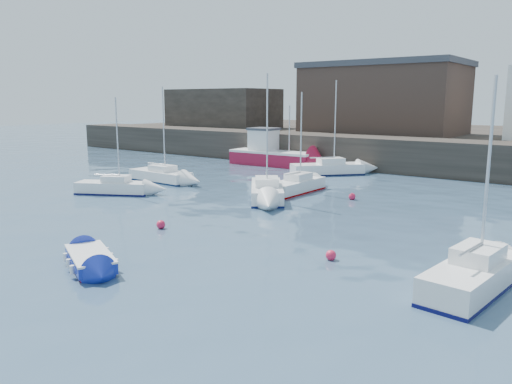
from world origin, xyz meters
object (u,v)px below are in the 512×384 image
Objects in this scene: sailboat_h at (328,168)px; buoy_near at (161,228)px; sailboat_a at (113,187)px; blue_dinghy at (90,259)px; sailboat_c at (474,275)px; buoy_mid at (331,260)px; fishing_boat at (272,154)px; sailboat_f at (296,185)px; buoy_far at (352,200)px; sailboat_e at (161,175)px; sailboat_b at (267,191)px.

sailboat_h is 21.68m from buoy_near.
sailboat_a is at bearing -113.67° from sailboat_h.
blue_dinghy is 7.95× the size of buoy_near.
sailboat_c is 5.50m from buoy_mid.
sailboat_h reaches higher than blue_dinghy.
sailboat_f is at bearing -48.48° from fishing_boat.
sailboat_a is 15.37× the size of buoy_mid.
sailboat_a is (0.19, -19.42, -0.67)m from fishing_boat.
blue_dinghy is 18.50m from buoy_far.
sailboat_c is 15.82m from buoy_far.
buoy_mid is 12.88m from buoy_far.
fishing_boat is 19.43m from sailboat_a.
buoy_near is at bearing -83.75° from sailboat_h.
sailboat_h reaches higher than buoy_far.
fishing_boat reaches higher than buoy_mid.
fishing_boat is at bearing 136.69° from sailboat_c.
buoy_near is 1.05× the size of buoy_mid.
blue_dinghy is at bearing -40.46° from sailboat_a.
blue_dinghy is at bearing -136.88° from buoy_mid.
buoy_far is (4.38, 12.61, 0.00)m from buoy_near.
sailboat_e is at bearing -171.08° from buoy_far.
sailboat_f is 9.23m from sailboat_h.
buoy_mid is at bearing -67.61° from buoy_far.
buoy_far is (-10.38, 11.93, -0.55)m from sailboat_c.
fishing_boat is at bearing 129.58° from buoy_mid.
buoy_mid is at bearing -42.76° from sailboat_b.
sailboat_f is at bearing 140.83° from sailboat_c.
sailboat_c is at bearing -48.97° from buoy_far.
sailboat_b reaches higher than blue_dinghy.
blue_dinghy is 6.26m from buoy_near.
sailboat_c is at bearing -30.52° from sailboat_b.
buoy_near and buoy_far have the same top height.
sailboat_e is at bearing 159.85° from sailboat_c.
buoy_near is (0.28, -9.55, -0.52)m from sailboat_b.
sailboat_b is 1.00× the size of sailboat_h.
blue_dinghy is 27.74m from sailboat_h.
sailboat_f is (10.06, -11.36, -0.65)m from fishing_boat.
buoy_near is at bearing -42.47° from sailboat_e.
buoy_mid is at bearing -11.53° from sailboat_a.
buoy_mid is at bearing 4.31° from buoy_near.
sailboat_e is at bearing 176.66° from sailboat_b.
sailboat_e reaches higher than fishing_boat.
buoy_near is (-0.07, -12.65, -0.49)m from sailboat_f.
sailboat_a is 0.95× the size of sailboat_f.
sailboat_b reaches higher than sailboat_a.
sailboat_f is (-14.69, 11.97, -0.06)m from sailboat_c.
sailboat_h is 11.21m from buoy_far.
sailboat_b is at bearing -56.13° from fishing_boat.
sailboat_b reaches higher than fishing_boat.
sailboat_b is 17.45m from sailboat_c.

